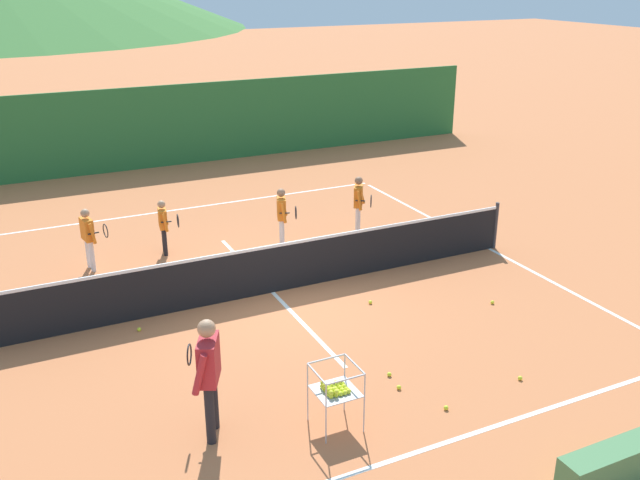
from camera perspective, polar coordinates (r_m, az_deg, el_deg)
The scene contains 21 objects.
ground_plane at distance 13.40m, azimuth -3.89°, elevation -4.28°, with size 120.00×120.00×0.00m, color #C67042.
line_baseline_near at distance 9.46m, azimuth 8.56°, elevation -16.54°, with size 10.31×0.08×0.01m, color white.
line_baseline_far at distance 18.39m, azimuth -10.50°, elevation 2.61°, with size 10.31×0.08×0.01m, color white.
line_sideline_east at distance 15.87m, azimuth 13.63°, elevation -0.68°, with size 0.08×10.83×0.01m, color white.
line_service_center at distance 13.40m, azimuth -3.89°, elevation -4.27°, with size 0.08×6.03×0.01m, color white.
tennis_net at distance 13.20m, azimuth -3.94°, elevation -2.32°, with size 10.64×0.08×1.05m.
instructor at distance 9.16m, azimuth -9.09°, elevation -10.24°, with size 0.52×0.85×1.70m.
student_0 at distance 14.86m, azimuth -18.38°, elevation 0.52°, with size 0.48×0.59×1.30m.
student_1 at distance 15.27m, azimuth -12.64°, elevation 1.44°, with size 0.41×0.63×1.21m.
student_2 at distance 15.28m, azimuth -3.11°, elevation 2.28°, with size 0.42×0.72×1.34m.
student_3 at distance 16.06m, azimuth 3.19°, elevation 3.29°, with size 0.46×0.73×1.37m.
ball_cart at distance 9.42m, azimuth 1.21°, elevation -12.07°, with size 0.58×0.58×0.90m.
tennis_ball_0 at distance 12.95m, azimuth 4.13°, elevation -5.08°, with size 0.07×0.07×0.07m, color yellow.
tennis_ball_2 at distance 10.20m, azimuth 10.25°, elevation -13.33°, with size 0.07×0.07×0.07m, color yellow.
tennis_ball_4 at distance 10.81m, azimuth 5.68°, elevation -10.86°, with size 0.07×0.07×0.07m, color yellow.
tennis_ball_5 at distance 10.53m, azimuth 6.46°, elevation -11.86°, with size 0.07×0.07×0.07m, color yellow.
tennis_ball_6 at distance 12.38m, azimuth -14.55°, elevation -7.08°, with size 0.07×0.07×0.07m, color yellow.
tennis_ball_8 at distance 13.30m, azimuth 13.89°, elevation -4.95°, with size 0.07×0.07×0.07m, color yellow.
tennis_ball_9 at distance 11.09m, azimuth 16.02°, elevation -10.78°, with size 0.07×0.07×0.07m, color yellow.
windscreen_fence at distance 22.19m, azimuth -13.85°, elevation 8.88°, with size 22.69×0.08×2.50m, color #286B33.
courtside_bench at distance 9.45m, azimuth 22.80°, elevation -16.52°, with size 1.50×0.36×0.46m, color #4C7F4C.
Camera 1 is at (-4.42, -11.27, 5.76)m, focal length 39.21 mm.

